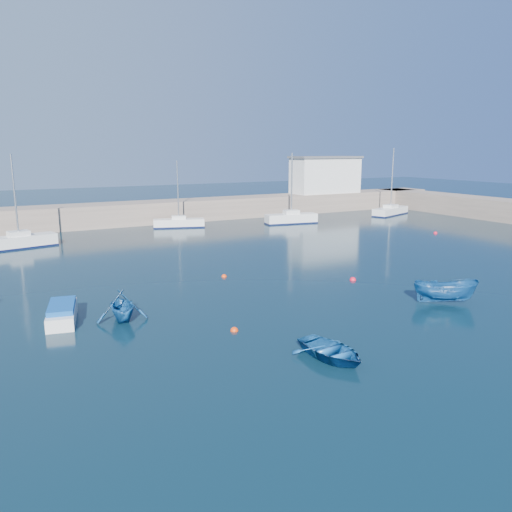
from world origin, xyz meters
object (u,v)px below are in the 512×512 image
dinghy_right (445,291)px  sailboat_5 (19,241)px  sailboat_7 (291,218)px  dinghy_center (331,351)px  harbor_office (325,176)px  dinghy_left (121,306)px  motorboat_1 (62,313)px  sailboat_8 (390,211)px  sailboat_6 (179,223)px

dinghy_right → sailboat_5: bearing=69.0°
sailboat_7 → dinghy_center: sailboat_7 is taller
harbor_office → sailboat_7: bearing=-142.5°
sailboat_5 → dinghy_left: 24.52m
motorboat_1 → sailboat_7: bearing=50.8°
sailboat_5 → sailboat_8: size_ratio=0.94×
sailboat_8 → dinghy_center: (-36.52, -35.23, -0.21)m
sailboat_5 → dinghy_left: (3.38, -24.28, 0.17)m
sailboat_8 → dinghy_left: 50.40m
motorboat_1 → dinghy_center: 14.25m
motorboat_1 → harbor_office: bearing=50.3°
sailboat_8 → dinghy_right: (-25.80, -31.95, 0.14)m
sailboat_5 → sailboat_8: sailboat_8 is taller
sailboat_7 → motorboat_1: bearing=138.9°
sailboat_6 → dinghy_left: sailboat_6 is taller
sailboat_8 → dinghy_left: (-43.20, -25.96, 0.23)m
dinghy_center → dinghy_right: size_ratio=0.94×
motorboat_1 → sailboat_5: bearing=103.0°
sailboat_7 → dinghy_right: size_ratio=2.29×
sailboat_6 → dinghy_center: sailboat_6 is taller
harbor_office → sailboat_6: (-24.41, -5.16, -4.56)m
sailboat_5 → motorboat_1: 22.91m
sailboat_5 → dinghy_center: size_ratio=2.44×
dinghy_left → dinghy_right: bearing=-12.4°
sailboat_7 → motorboat_1: sailboat_7 is taller
dinghy_left → sailboat_6: bearing=71.5°
sailboat_7 → dinghy_left: sailboat_7 is taller
sailboat_8 → dinghy_left: sailboat_8 is taller
dinghy_right → sailboat_8: bearing=-4.4°
harbor_office → sailboat_6: sailboat_6 is taller
sailboat_5 → sailboat_6: bearing=-86.9°
sailboat_5 → dinghy_left: sailboat_5 is taller
sailboat_8 → motorboat_1: size_ratio=2.25×
sailboat_8 → dinghy_center: 50.75m
dinghy_center → dinghy_left: dinghy_left is taller
harbor_office → sailboat_8: (5.09, -8.35, -4.53)m
sailboat_8 → sailboat_5: bearing=71.6°
sailboat_8 → dinghy_right: sailboat_8 is taller
motorboat_1 → dinghy_left: (2.78, -1.38, 0.36)m
harbor_office → dinghy_right: harbor_office is taller
harbor_office → sailboat_7: sailboat_7 is taller
dinghy_left → dinghy_center: bearing=-47.6°
sailboat_7 → motorboat_1: size_ratio=2.10×
sailboat_5 → sailboat_8: bearing=-100.7°
sailboat_7 → dinghy_left: 37.09m
sailboat_8 → dinghy_right: 41.07m
harbor_office → motorboat_1: harbor_office is taller
harbor_office → sailboat_6: bearing=-168.1°
harbor_office → dinghy_left: size_ratio=3.30×
dinghy_center → dinghy_left: (-6.68, 9.27, 0.44)m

